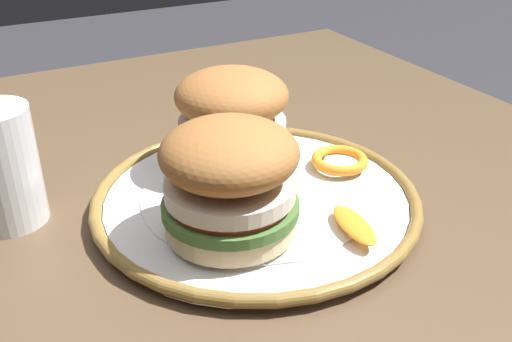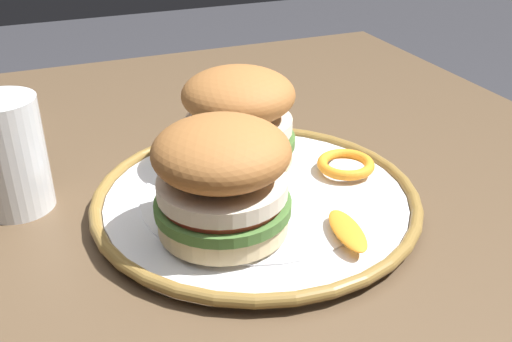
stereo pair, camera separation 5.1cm
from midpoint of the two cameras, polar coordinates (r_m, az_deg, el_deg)
The scene contains 7 objects.
dining_table at distance 0.60m, azimuth 1.41°, elevation -15.14°, with size 1.18×0.86×0.74m.
dinner_plate at distance 0.58m, azimuth -2.52°, elevation -2.73°, with size 0.32×0.32×0.02m.
sandwich_half_left at distance 0.49m, azimuth -5.50°, elevation -0.76°, with size 0.15×0.15×0.10m.
sandwich_half_right at distance 0.61m, azimuth -5.05°, elevation 5.12°, with size 0.14×0.14×0.10m.
orange_peel_curled at distance 0.62m, azimuth 5.78°, elevation 0.97°, with size 0.08×0.08×0.01m.
orange_peel_strip_long at distance 0.52m, azimuth 6.72°, elevation -5.27°, with size 0.07×0.03×0.01m.
drinking_glass at distance 0.60m, azimuth -25.55°, elevation -0.41°, with size 0.07×0.07×0.11m.
Camera 1 is at (0.37, -0.24, 1.05)m, focal length 41.43 mm.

